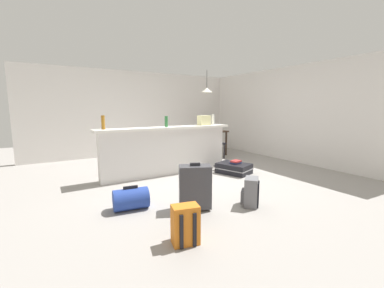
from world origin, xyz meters
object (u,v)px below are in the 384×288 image
object	(u,v)px
grocery_bag	(204,120)
dining_table	(206,134)
dining_chair_near_partition	(214,140)
duffel_bag_blue	(131,199)
book_stack	(236,162)
backpack_grey	(251,192)
backpack_orange	(185,225)
suitcase_flat_black	(234,168)
bottle_white	(213,120)
pendant_lamp	(207,90)
suitcase_upright_charcoal	(195,187)
bottle_amber	(103,122)
bottle_green	(166,121)

from	to	relation	value
grocery_bag	dining_table	xyz separation A→B (m)	(1.00, 1.36, -0.49)
dining_chair_near_partition	duffel_bag_blue	bearing A→B (deg)	-143.64
duffel_bag_blue	book_stack	world-z (taller)	duffel_bag_blue
backpack_grey	backpack_orange	xyz separation A→B (m)	(-1.31, -0.38, 0.00)
dining_chair_near_partition	suitcase_flat_black	size ratio (longest dim) A/B	1.04
bottle_white	pendant_lamp	size ratio (longest dim) A/B	0.35
grocery_bag	pendant_lamp	xyz separation A→B (m)	(1.01, 1.36, 0.80)
backpack_orange	suitcase_upright_charcoal	world-z (taller)	suitcase_upright_charcoal
backpack_grey	backpack_orange	bearing A→B (deg)	-163.74
bottle_white	backpack_grey	distance (m)	2.60
dining_table	suitcase_flat_black	world-z (taller)	dining_table
dining_chair_near_partition	suitcase_flat_black	bearing A→B (deg)	-111.59
pendant_lamp	suitcase_flat_black	xyz separation A→B (m)	(-0.68, -2.06, -1.82)
bottle_amber	dining_chair_near_partition	bearing A→B (deg)	14.85
dining_table	book_stack	bearing A→B (deg)	-107.13
duffel_bag_blue	book_stack	size ratio (longest dim) A/B	1.98
bottle_green	backpack_grey	xyz separation A→B (m)	(0.31, -2.18, -0.94)
grocery_bag	dining_table	world-z (taller)	grocery_bag
bottle_amber	bottle_white	world-z (taller)	bottle_amber
dining_table	grocery_bag	bearing A→B (deg)	-126.34
dining_table	dining_chair_near_partition	distance (m)	0.51
bottle_amber	book_stack	distance (m)	2.84
pendant_lamp	suitcase_flat_black	world-z (taller)	pendant_lamp
duffel_bag_blue	bottle_green	bearing A→B (deg)	48.77
duffel_bag_blue	dining_table	bearing A→B (deg)	41.20
suitcase_upright_charcoal	book_stack	bearing A→B (deg)	33.59
dining_table	dining_chair_near_partition	bearing A→B (deg)	-96.47
bottle_white	pendant_lamp	xyz separation A→B (m)	(0.74, 1.35, 0.79)
dining_table	backpack_orange	xyz separation A→B (m)	(-2.98, -3.97, -0.44)
book_stack	pendant_lamp	bearing A→B (deg)	72.76
backpack_orange	duffel_bag_blue	bearing A→B (deg)	100.64
duffel_bag_blue	backpack_grey	bearing A→B (deg)	-27.04
backpack_grey	pendant_lamp	bearing A→B (deg)	65.00
dining_chair_near_partition	suitcase_flat_black	xyz separation A→B (m)	(-0.62, -1.57, -0.41)
bottle_amber	backpack_grey	bearing A→B (deg)	-55.36
suitcase_flat_black	suitcase_upright_charcoal	xyz separation A→B (m)	(-1.75, -1.21, 0.22)
dining_table	suitcase_upright_charcoal	bearing A→B (deg)	-126.58
pendant_lamp	bottle_white	bearing A→B (deg)	-118.76
grocery_bag	duffel_bag_blue	xyz separation A→B (m)	(-2.20, -1.44, -0.98)
duffel_bag_blue	bottle_amber	bearing A→B (deg)	91.03
dining_chair_near_partition	suitcase_upright_charcoal	xyz separation A→B (m)	(-2.37, -2.78, -0.19)
backpack_orange	backpack_grey	bearing A→B (deg)	16.26
backpack_grey	book_stack	size ratio (longest dim) A/B	1.61
backpack_orange	suitcase_upright_charcoal	bearing A→B (deg)	51.50
backpack_orange	book_stack	size ratio (longest dim) A/B	1.61
suitcase_flat_black	backpack_orange	bearing A→B (deg)	-140.38
duffel_bag_blue	bottle_white	bearing A→B (deg)	30.56
bottle_green	dining_table	distance (m)	2.47
grocery_bag	dining_chair_near_partition	bearing A→B (deg)	42.75
dining_chair_near_partition	backpack_orange	distance (m)	4.56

